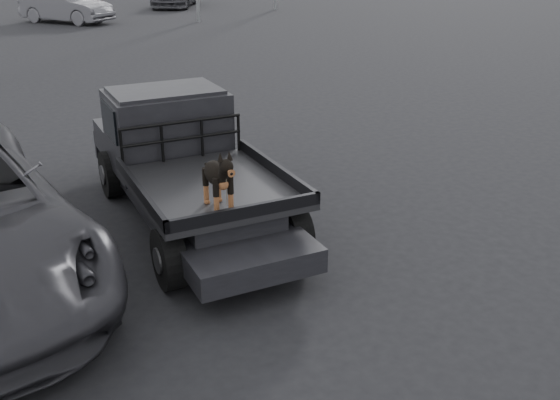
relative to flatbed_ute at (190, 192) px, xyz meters
name	(u,v)px	position (x,y,z in m)	size (l,w,h in m)	color
ground	(293,265)	(0.74, -1.89, -0.46)	(120.00, 120.00, 0.00)	black
flatbed_ute	(190,192)	(0.00, 0.00, 0.00)	(2.00, 5.40, 0.92)	black
ute_cab	(167,117)	(0.00, 0.95, 0.90)	(1.72, 1.30, 0.88)	black
headache_rack	(182,141)	(0.00, 0.20, 0.74)	(1.80, 0.08, 0.55)	black
dog	(217,179)	(-0.18, -1.70, 0.83)	(0.32, 0.60, 0.74)	black
distant_car_a	(66,7)	(1.98, 24.66, 0.31)	(1.62, 4.65, 1.53)	#535258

